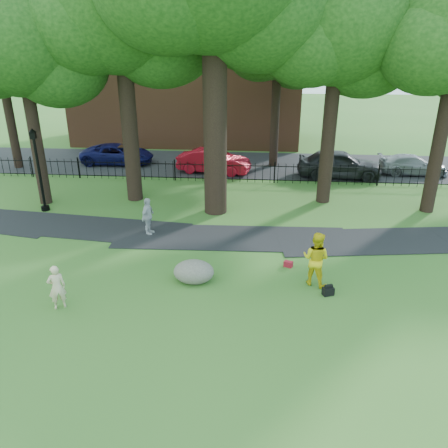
# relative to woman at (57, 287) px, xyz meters

# --- Properties ---
(ground) EXTENTS (120.00, 120.00, 0.00)m
(ground) POSITION_rel_woman_xyz_m (4.09, 1.86, -0.75)
(ground) COLOR #2F6423
(ground) RESTS_ON ground
(footpath) EXTENTS (36.07, 3.85, 0.03)m
(footpath) POSITION_rel_woman_xyz_m (5.09, 5.76, -0.75)
(footpath) COLOR black
(footpath) RESTS_ON ground
(street) EXTENTS (80.00, 7.00, 0.02)m
(street) POSITION_rel_woman_xyz_m (4.09, 17.86, -0.75)
(street) COLOR black
(street) RESTS_ON ground
(iron_fence) EXTENTS (44.00, 0.04, 1.20)m
(iron_fence) POSITION_rel_woman_xyz_m (4.09, 13.86, -0.15)
(iron_fence) COLOR black
(iron_fence) RESTS_ON ground
(brick_building) EXTENTS (18.00, 8.00, 12.00)m
(brick_building) POSITION_rel_woman_xyz_m (0.09, 25.86, 5.25)
(brick_building) COLOR brown
(brick_building) RESTS_ON ground
(tree_row) EXTENTS (26.82, 7.96, 12.42)m
(tree_row) POSITION_rel_woman_xyz_m (4.60, 10.26, 7.40)
(tree_row) COLOR black
(tree_row) RESTS_ON ground
(woman) EXTENTS (0.65, 0.59, 1.50)m
(woman) POSITION_rel_woman_xyz_m (0.00, 0.00, 0.00)
(woman) COLOR beige
(woman) RESTS_ON ground
(man) EXTENTS (1.19, 1.10, 1.95)m
(man) POSITION_rel_woman_xyz_m (8.23, 2.18, 0.23)
(man) COLOR gold
(man) RESTS_ON ground
(pedestrian) EXTENTS (0.60, 1.04, 1.66)m
(pedestrian) POSITION_rel_woman_xyz_m (1.44, 5.88, 0.08)
(pedestrian) COLOR #B7B8BC
(pedestrian) RESTS_ON ground
(boulder) EXTENTS (1.47, 1.13, 0.84)m
(boulder) POSITION_rel_woman_xyz_m (4.02, 2.02, -0.33)
(boulder) COLOR #686656
(boulder) RESTS_ON ground
(lamppost) EXTENTS (0.41, 0.41, 4.09)m
(lamppost) POSITION_rel_woman_xyz_m (-4.45, 8.29, 1.26)
(lamppost) COLOR black
(lamppost) RESTS_ON ground
(backpack) EXTENTS (0.43, 0.35, 0.28)m
(backpack) POSITION_rel_woman_xyz_m (8.64, 1.49, -0.61)
(backpack) COLOR black
(backpack) RESTS_ON ground
(red_bag) EXTENTS (0.37, 0.31, 0.22)m
(red_bag) POSITION_rel_woman_xyz_m (7.40, 3.36, -0.64)
(red_bag) COLOR maroon
(red_bag) RESTS_ON ground
(red_sedan) EXTENTS (4.81, 2.35, 1.52)m
(red_sedan) POSITION_rel_woman_xyz_m (3.25, 15.75, 0.01)
(red_sedan) COLOR #A50C1C
(red_sedan) RESTS_ON ground
(navy_van) EXTENTS (4.87, 2.26, 1.35)m
(navy_van) POSITION_rel_woman_xyz_m (-3.57, 17.36, -0.07)
(navy_van) COLOR #0D0F43
(navy_van) RESTS_ON ground
(grey_car) EXTENTS (5.14, 2.23, 1.72)m
(grey_car) POSITION_rel_woman_xyz_m (11.08, 15.39, 0.11)
(grey_car) COLOR black
(grey_car) RESTS_ON ground
(silver_car) EXTENTS (4.24, 1.77, 1.23)m
(silver_car) POSITION_rel_woman_xyz_m (15.85, 16.47, -0.14)
(silver_car) COLOR gray
(silver_car) RESTS_ON ground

